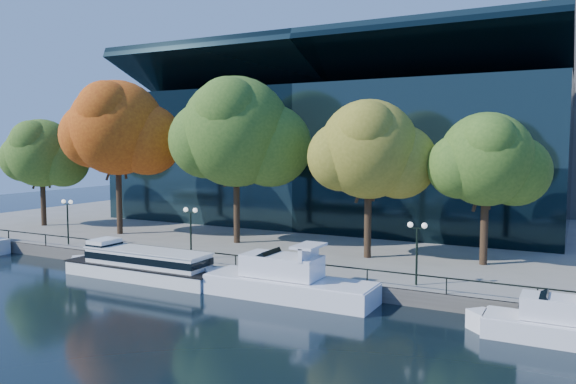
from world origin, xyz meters
The scene contains 15 objects.
ground centered at (0.00, 0.00, 0.00)m, with size 160.00×160.00×0.00m, color black.
promenade centered at (0.00, 36.38, 0.50)m, with size 90.00×67.08×1.00m.
railing centered at (0.00, 3.25, 1.94)m, with size 88.20×0.08×0.99m.
convention_building centered at (-4.00, 31.79, 8.51)m, with size 50.00×24.57×21.43m.
tour_boat centered at (-6.96, 0.87, 1.14)m, with size 14.12×3.15×2.68m.
cruiser_near centered at (4.99, 1.11, 1.13)m, with size 12.59×3.24×3.65m.
cruiser_far centered at (21.20, 0.25, 0.93)m, with size 8.95×2.48×2.92m.
tree_0 centered at (-30.43, 11.60, 8.82)m, with size 9.30×7.62×11.71m.
tree_1 centered at (-18.68, 11.09, 11.36)m, with size 11.69×9.59×15.24m.
tree_2 centered at (-5.50, 12.21, 10.85)m, with size 12.39×10.16×15.02m.
tree_3 centered at (7.29, 11.33, 9.39)m, with size 9.72×7.97×12.45m.
tree_4 centered at (15.83, 12.83, 8.69)m, with size 8.64×7.09×11.31m.
lamp_0 centered at (-18.58, 4.50, 3.98)m, with size 1.26×0.36×4.03m.
lamp_1 centered at (-4.95, 4.50, 3.98)m, with size 1.26×0.36×4.03m.
lamp_2 centered at (12.84, 4.50, 3.98)m, with size 1.26×0.36×4.03m.
Camera 1 is at (21.82, -30.43, 9.94)m, focal length 35.00 mm.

